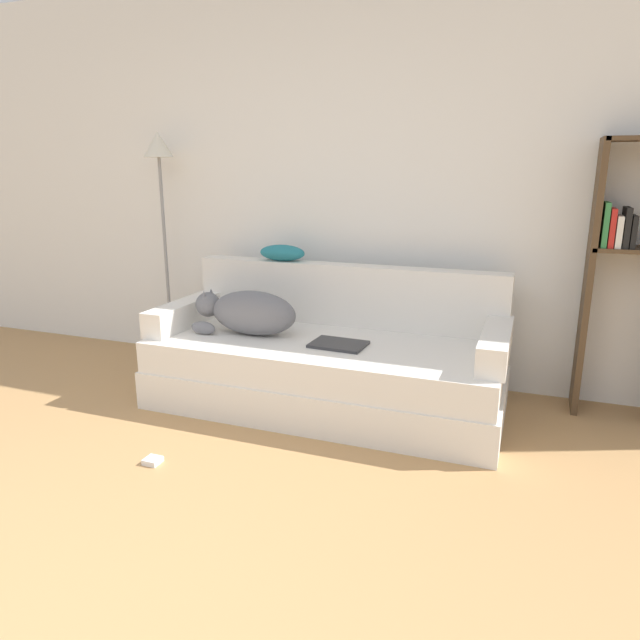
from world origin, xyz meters
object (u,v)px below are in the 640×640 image
couch (325,373)px  throw_pillow (282,253)px  dog (248,312)px  power_adapter (153,461)px  bookshelf (629,264)px  laptop (338,344)px  floor_lamp (161,182)px

couch → throw_pillow: (-0.46, 0.40, 0.67)m
throw_pillow → dog: bearing=-94.9°
dog → power_adapter: bearing=-93.7°
couch → throw_pillow: throw_pillow is taller
throw_pillow → bookshelf: 2.12m
dog → bookshelf: (2.16, 0.55, 0.35)m
throw_pillow → power_adapter: size_ratio=4.08×
dog → laptop: size_ratio=2.10×
couch → bookshelf: 1.87m
couch → floor_lamp: (-1.45, 0.46, 1.14)m
throw_pillow → bookshelf: bookshelf is taller
laptop → floor_lamp: (-1.56, 0.54, 0.91)m
bookshelf → power_adapter: bookshelf is taller
dog → bookshelf: 2.25m
couch → laptop: bearing=-36.7°
bookshelf → power_adapter: (-2.22, -1.50, -0.90)m
floor_lamp → couch: bearing=-17.6°
couch → bookshelf: (1.66, 0.50, 0.71)m
floor_lamp → power_adapter: floor_lamp is taller
couch → bookshelf: bookshelf is taller
dog → bookshelf: bookshelf is taller
laptop → throw_pillow: bearing=142.6°
dog → throw_pillow: bearing=85.1°
throw_pillow → power_adapter: throw_pillow is taller
bookshelf → floor_lamp: 3.14m
couch → laptop: size_ratio=6.52×
bookshelf → power_adapter: bearing=-146.0°
couch → throw_pillow: 0.91m
dog → power_adapter: 1.10m
couch → floor_lamp: bearing=162.4°
couch → power_adapter: size_ratio=26.95×
dog → floor_lamp: floor_lamp is taller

